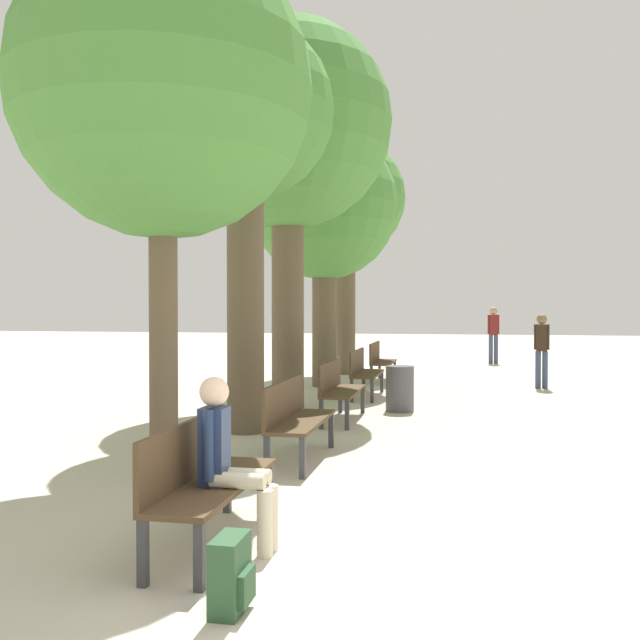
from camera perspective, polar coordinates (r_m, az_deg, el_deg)
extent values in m
plane|color=beige|center=(4.75, 7.47, -20.38)|extent=(80.00, 80.00, 0.00)
cube|color=#4C3823|center=(5.35, -8.36, -12.90)|extent=(0.46, 1.71, 0.04)
cube|color=#4C3823|center=(5.37, -10.51, -10.25)|extent=(0.04, 1.71, 0.43)
cube|color=#38383D|center=(4.63, -9.63, -18.17)|extent=(0.06, 0.06, 0.42)
cube|color=#38383D|center=(6.10, -4.06, -13.37)|extent=(0.06, 0.06, 0.42)
cube|color=#38383D|center=(4.76, -13.98, -17.61)|extent=(0.06, 0.06, 0.42)
cube|color=#38383D|center=(6.21, -7.43, -13.13)|extent=(0.06, 0.06, 0.42)
cube|color=#4C3823|center=(8.06, -1.44, -8.12)|extent=(0.46, 1.71, 0.04)
cube|color=#4C3823|center=(8.08, -2.90, -6.41)|extent=(0.04, 1.71, 0.43)
cube|color=#38383D|center=(7.29, -1.42, -10.97)|extent=(0.06, 0.06, 0.42)
cube|color=#38383D|center=(8.85, 0.89, -8.82)|extent=(0.06, 0.06, 0.42)
cube|color=#38383D|center=(7.38, -4.27, -10.83)|extent=(0.06, 0.06, 0.42)
cube|color=#38383D|center=(8.92, -1.46, -8.74)|extent=(0.06, 0.06, 0.42)
cube|color=#4C3823|center=(10.86, 1.89, -5.73)|extent=(0.46, 1.71, 0.04)
cube|color=#4C3823|center=(10.87, 0.80, -4.47)|extent=(0.04, 1.71, 0.43)
cube|color=#38383D|center=(10.07, 2.18, -7.61)|extent=(0.06, 0.06, 0.42)
cube|color=#38383D|center=(11.66, 3.43, -6.41)|extent=(0.06, 0.06, 0.42)
cube|color=#38383D|center=(10.13, 0.10, -7.55)|extent=(0.06, 0.06, 0.42)
cube|color=#38383D|center=(11.71, 1.64, -6.38)|extent=(0.06, 0.06, 0.42)
cube|color=#4C3823|center=(13.69, 3.84, -4.31)|extent=(0.46, 1.71, 0.04)
cube|color=#4C3823|center=(13.70, 2.97, -3.31)|extent=(0.04, 1.71, 0.43)
cube|color=#38383D|center=(12.89, 4.19, -5.69)|extent=(0.06, 0.06, 0.42)
cube|color=#38383D|center=(14.49, 4.97, -4.94)|extent=(0.06, 0.06, 0.42)
cube|color=#38383D|center=(12.94, 2.56, -5.66)|extent=(0.06, 0.06, 0.42)
cube|color=#38383D|center=(14.53, 3.52, -4.92)|extent=(0.06, 0.06, 0.42)
cube|color=#4C3823|center=(16.53, 5.11, -3.38)|extent=(0.46, 1.71, 0.04)
cube|color=#4C3823|center=(16.54, 4.39, -2.55)|extent=(0.04, 1.71, 0.43)
cube|color=#38383D|center=(15.73, 5.47, -4.46)|extent=(0.06, 0.06, 0.42)
cube|color=#38383D|center=(17.34, 6.00, -3.94)|extent=(0.06, 0.06, 0.42)
cube|color=#38383D|center=(15.77, 4.13, -4.44)|extent=(0.06, 0.06, 0.42)
cube|color=#38383D|center=(17.37, 4.79, -3.93)|extent=(0.06, 0.06, 0.42)
cylinder|color=brown|center=(7.25, -12.42, -0.50)|extent=(0.28, 0.28, 3.08)
sphere|color=#478438|center=(7.56, -12.50, 17.67)|extent=(2.98, 2.98, 2.98)
cylinder|color=brown|center=(9.84, -5.98, 1.91)|extent=(0.51, 0.51, 3.75)
sphere|color=#478438|center=(10.20, -6.01, 16.38)|extent=(2.45, 2.45, 2.45)
cylinder|color=brown|center=(12.19, -2.60, 2.02)|extent=(0.55, 0.55, 3.86)
sphere|color=#478438|center=(12.58, -2.61, 15.40)|extent=(3.56, 3.56, 3.56)
cylinder|color=brown|center=(15.43, 0.34, 0.29)|extent=(0.52, 0.52, 3.04)
sphere|color=#478438|center=(15.58, 0.34, 9.14)|extent=(3.20, 3.20, 3.20)
cylinder|color=brown|center=(18.27, 2.04, 1.40)|extent=(0.52, 0.52, 3.66)
sphere|color=#478438|center=(18.47, 2.04, 9.72)|extent=(3.06, 3.06, 3.06)
cylinder|color=beige|center=(5.12, -6.60, -12.64)|extent=(0.39, 0.11, 0.11)
cylinder|color=beige|center=(5.14, -4.43, -15.92)|extent=(0.11, 0.11, 0.46)
cylinder|color=beige|center=(5.25, -6.13, -12.30)|extent=(0.39, 0.11, 0.11)
cylinder|color=beige|center=(5.27, -4.01, -15.49)|extent=(0.11, 0.11, 0.46)
cube|color=navy|center=(5.20, -8.45, -9.95)|extent=(0.18, 0.21, 0.55)
cylinder|color=navy|center=(5.09, -8.90, -9.88)|extent=(0.08, 0.08, 0.50)
cylinder|color=navy|center=(5.30, -8.02, -9.43)|extent=(0.08, 0.08, 0.50)
sphere|color=beige|center=(5.14, -8.47, -5.69)|extent=(0.21, 0.21, 0.21)
cube|color=#284C2D|center=(4.33, -7.23, -19.51)|extent=(0.16, 0.32, 0.43)
cube|color=#284C2D|center=(4.32, -5.87, -20.46)|extent=(0.04, 0.23, 0.19)
cylinder|color=#384260|center=(15.75, 17.05, -3.82)|extent=(0.12, 0.12, 0.79)
cylinder|color=#384260|center=(15.76, 17.56, -3.82)|extent=(0.12, 0.12, 0.79)
cube|color=black|center=(15.71, 17.32, -1.36)|extent=(0.24, 0.21, 0.56)
cylinder|color=black|center=(15.70, 16.89, -1.31)|extent=(0.08, 0.08, 0.53)
cylinder|color=black|center=(15.73, 17.75, -1.31)|extent=(0.08, 0.08, 0.53)
sphere|color=brown|center=(15.70, 17.33, 0.08)|extent=(0.21, 0.21, 0.21)
cylinder|color=#384260|center=(22.13, 13.50, -2.30)|extent=(0.13, 0.13, 0.87)
cylinder|color=#384260|center=(22.14, 13.90, -2.30)|extent=(0.13, 0.13, 0.87)
cube|color=maroon|center=(22.10, 13.71, -0.39)|extent=(0.25, 0.22, 0.61)
cylinder|color=maroon|center=(22.10, 13.37, -0.34)|extent=(0.09, 0.09, 0.58)
cylinder|color=maroon|center=(22.11, 14.04, -0.35)|extent=(0.09, 0.09, 0.58)
sphere|color=#A37A5B|center=(22.10, 13.71, 0.73)|extent=(0.23, 0.23, 0.23)
cylinder|color=#4C4C51|center=(11.89, 6.40, -5.47)|extent=(0.47, 0.47, 0.75)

